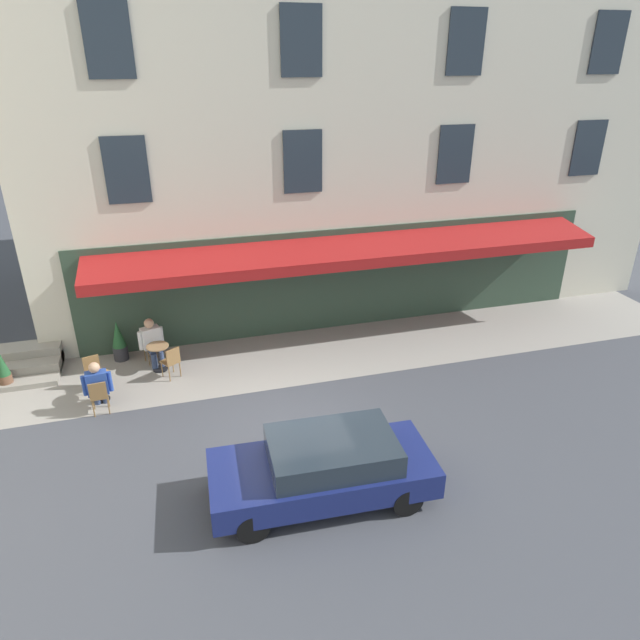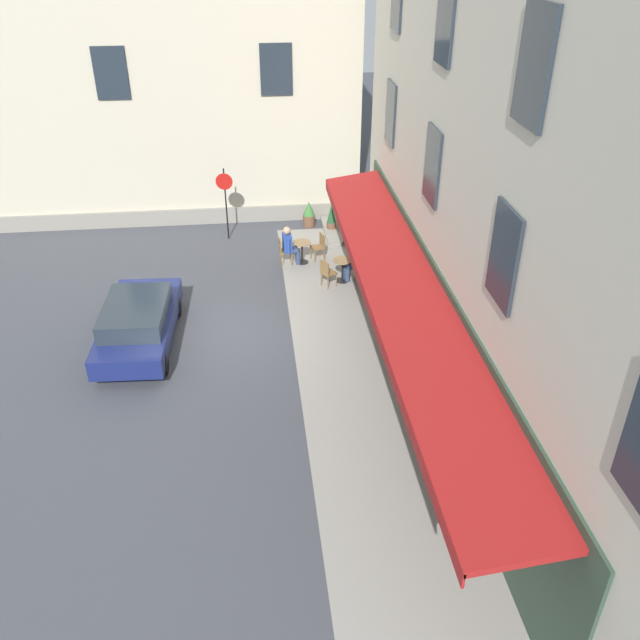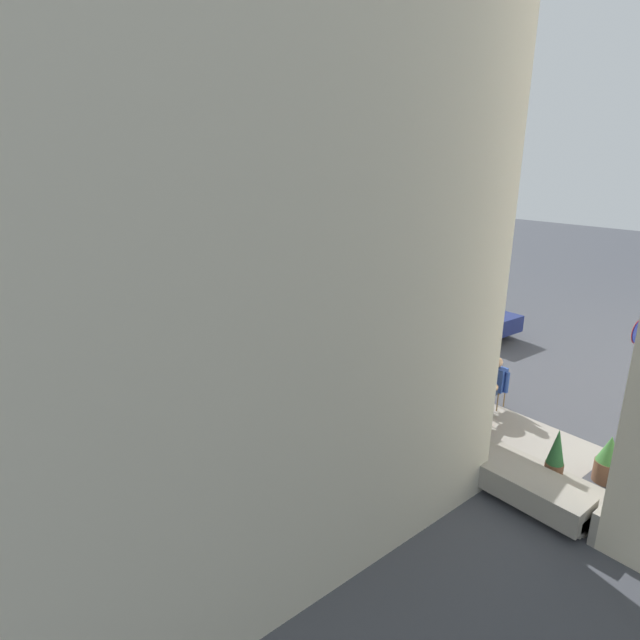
{
  "view_description": "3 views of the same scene",
  "coord_description": "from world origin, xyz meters",
  "px_view_note": "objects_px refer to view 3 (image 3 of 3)",
  "views": [
    {
      "loc": [
        2.18,
        10.54,
        7.88
      ],
      "look_at": [
        -1.69,
        -3.3,
        1.1
      ],
      "focal_mm": 31.63,
      "sensor_mm": 36.0,
      "label": 1
    },
    {
      "loc": [
        -15.9,
        -0.84,
        10.05
      ],
      "look_at": [
        -1.55,
        -2.44,
        1.25
      ],
      "focal_mm": 37.55,
      "sensor_mm": 36.0,
      "label": 2
    },
    {
      "loc": [
        10.43,
        -12.63,
        5.96
      ],
      "look_at": [
        -0.76,
        -3.46,
        1.34
      ],
      "focal_mm": 29.01,
      "sensor_mm": 36.0,
      "label": 3
    }
  ],
  "objects_px": {
    "cafe_table_near_entrance": "(484,395)",
    "no_parking_sign": "(637,347)",
    "potted_plant_under_sign": "(414,411)",
    "cafe_chair_wicker_back_row": "(410,376)",
    "cafe_chair_wicker_kerbside": "(395,396)",
    "seated_patron_in_blue": "(494,382)",
    "seated_companion_in_white": "(399,386)",
    "cafe_chair_wicker_by_window": "(497,385)",
    "cafe_chair_wicker_corner_left": "(476,403)",
    "cafe_table_mid_terrace": "(406,388)",
    "potted_plant_by_steps": "(556,456)",
    "parked_car_navy": "(454,309)",
    "potted_plant_entrance_left": "(608,460)"
  },
  "relations": [
    {
      "from": "seated_patron_in_blue",
      "to": "potted_plant_by_steps",
      "type": "relative_size",
      "value": 1.21
    },
    {
      "from": "cafe_chair_wicker_kerbside",
      "to": "seated_companion_in_white",
      "type": "distance_m",
      "value": 0.28
    },
    {
      "from": "cafe_table_near_entrance",
      "to": "cafe_chair_wicker_corner_left",
      "type": "xyz_separation_m",
      "value": [
        0.17,
        -0.61,
        0.06
      ]
    },
    {
      "from": "cafe_chair_wicker_by_window",
      "to": "no_parking_sign",
      "type": "relative_size",
      "value": 0.35
    },
    {
      "from": "cafe_chair_wicker_corner_left",
      "to": "cafe_chair_wicker_kerbside",
      "type": "xyz_separation_m",
      "value": [
        -1.43,
        -1.14,
        0.0
      ]
    },
    {
      "from": "cafe_chair_wicker_kerbside",
      "to": "seated_patron_in_blue",
      "type": "distance_m",
      "value": 2.49
    },
    {
      "from": "cafe_table_near_entrance",
      "to": "no_parking_sign",
      "type": "height_order",
      "value": "no_parking_sign"
    },
    {
      "from": "cafe_chair_wicker_back_row",
      "to": "seated_companion_in_white",
      "type": "distance_m",
      "value": 1.05
    },
    {
      "from": "cafe_table_near_entrance",
      "to": "seated_patron_in_blue",
      "type": "distance_m",
      "value": 0.47
    },
    {
      "from": "cafe_chair_wicker_by_window",
      "to": "cafe_chair_wicker_corner_left",
      "type": "distance_m",
      "value": 1.26
    },
    {
      "from": "cafe_chair_wicker_back_row",
      "to": "potted_plant_by_steps",
      "type": "xyz_separation_m",
      "value": [
        4.21,
        -0.68,
        -0.01
      ]
    },
    {
      "from": "no_parking_sign",
      "to": "potted_plant_entrance_left",
      "type": "height_order",
      "value": "no_parking_sign"
    },
    {
      "from": "cafe_chair_wicker_corner_left",
      "to": "no_parking_sign",
      "type": "height_order",
      "value": "no_parking_sign"
    },
    {
      "from": "potted_plant_under_sign",
      "to": "potted_plant_by_steps",
      "type": "relative_size",
      "value": 1.08
    },
    {
      "from": "cafe_chair_wicker_kerbside",
      "to": "cafe_table_mid_terrace",
      "type": "bearing_deg",
      "value": 108.98
    },
    {
      "from": "no_parking_sign",
      "to": "seated_companion_in_white",
      "type": "bearing_deg",
      "value": -131.47
    },
    {
      "from": "cafe_table_mid_terrace",
      "to": "potted_plant_under_sign",
      "type": "distance_m",
      "value": 1.4
    },
    {
      "from": "potted_plant_entrance_left",
      "to": "seated_patron_in_blue",
      "type": "bearing_deg",
      "value": 163.1
    },
    {
      "from": "no_parking_sign",
      "to": "cafe_table_near_entrance",
      "type": "bearing_deg",
      "value": -132.04
    },
    {
      "from": "cafe_chair_wicker_corner_left",
      "to": "potted_plant_by_steps",
      "type": "distance_m",
      "value": 2.35
    },
    {
      "from": "cafe_chair_wicker_corner_left",
      "to": "cafe_chair_wicker_kerbside",
      "type": "bearing_deg",
      "value": -141.27
    },
    {
      "from": "seated_companion_in_white",
      "to": "potted_plant_under_sign",
      "type": "xyz_separation_m",
      "value": [
        0.92,
        -0.52,
        -0.14
      ]
    },
    {
      "from": "seated_companion_in_white",
      "to": "seated_patron_in_blue",
      "type": "bearing_deg",
      "value": 56.65
    },
    {
      "from": "cafe_chair_wicker_by_window",
      "to": "cafe_chair_wicker_kerbside",
      "type": "height_order",
      "value": "same"
    },
    {
      "from": "cafe_chair_wicker_kerbside",
      "to": "potted_plant_under_sign",
      "type": "relative_size",
      "value": 0.76
    },
    {
      "from": "parked_car_navy",
      "to": "cafe_table_near_entrance",
      "type": "bearing_deg",
      "value": -46.96
    },
    {
      "from": "cafe_table_mid_terrace",
      "to": "no_parking_sign",
      "type": "height_order",
      "value": "no_parking_sign"
    },
    {
      "from": "no_parking_sign",
      "to": "cafe_chair_wicker_back_row",
      "type": "bearing_deg",
      "value": -142.46
    },
    {
      "from": "cafe_chair_wicker_corner_left",
      "to": "no_parking_sign",
      "type": "xyz_separation_m",
      "value": [
        2.05,
        3.08,
        1.25
      ]
    },
    {
      "from": "potted_plant_under_sign",
      "to": "cafe_chair_wicker_corner_left",
      "type": "bearing_deg",
      "value": 68.35
    },
    {
      "from": "cafe_chair_wicker_by_window",
      "to": "seated_companion_in_white",
      "type": "relative_size",
      "value": 0.67
    },
    {
      "from": "cafe_table_mid_terrace",
      "to": "cafe_chair_wicker_back_row",
      "type": "distance_m",
      "value": 0.63
    },
    {
      "from": "cafe_chair_wicker_corner_left",
      "to": "potted_plant_under_sign",
      "type": "height_order",
      "value": "potted_plant_under_sign"
    },
    {
      "from": "potted_plant_under_sign",
      "to": "parked_car_navy",
      "type": "xyz_separation_m",
      "value": [
        -4.07,
        6.85,
        0.13
      ]
    },
    {
      "from": "cafe_table_near_entrance",
      "to": "seated_companion_in_white",
      "type": "distance_m",
      "value": 2.05
    },
    {
      "from": "potted_plant_under_sign",
      "to": "potted_plant_entrance_left",
      "type": "xyz_separation_m",
      "value": [
        3.47,
        1.54,
        -0.11
      ]
    },
    {
      "from": "potted_plant_under_sign",
      "to": "cafe_table_near_entrance",
      "type": "bearing_deg",
      "value": 78.93
    },
    {
      "from": "cafe_chair_wicker_corner_left",
      "to": "cafe_table_near_entrance",
      "type": "bearing_deg",
      "value": 106.05
    },
    {
      "from": "potted_plant_under_sign",
      "to": "cafe_chair_wicker_back_row",
      "type": "bearing_deg",
      "value": 133.68
    },
    {
      "from": "seated_companion_in_white",
      "to": "potted_plant_by_steps",
      "type": "bearing_deg",
      "value": 3.87
    },
    {
      "from": "cafe_chair_wicker_kerbside",
      "to": "potted_plant_by_steps",
      "type": "distance_m",
      "value": 3.7
    },
    {
      "from": "cafe_table_near_entrance",
      "to": "cafe_chair_wicker_kerbside",
      "type": "xyz_separation_m",
      "value": [
        -1.25,
        -1.75,
        0.06
      ]
    },
    {
      "from": "potted_plant_by_steps",
      "to": "seated_companion_in_white",
      "type": "bearing_deg",
      "value": -176.13
    },
    {
      "from": "cafe_chair_wicker_corner_left",
      "to": "cafe_chair_wicker_kerbside",
      "type": "relative_size",
      "value": 1.0
    },
    {
      "from": "cafe_table_near_entrance",
      "to": "seated_patron_in_blue",
      "type": "bearing_deg",
      "value": 94.44
    },
    {
      "from": "cafe_chair_wicker_kerbside",
      "to": "potted_plant_entrance_left",
      "type": "bearing_deg",
      "value": 15.84
    },
    {
      "from": "cafe_chair_wicker_back_row",
      "to": "cafe_table_mid_terrace",
      "type": "bearing_deg",
      "value": -58.2
    },
    {
      "from": "potted_plant_entrance_left",
      "to": "parked_car_navy",
      "type": "distance_m",
      "value": 9.22
    },
    {
      "from": "potted_plant_under_sign",
      "to": "potted_plant_entrance_left",
      "type": "bearing_deg",
      "value": 23.94
    },
    {
      "from": "cafe_chair_wicker_back_row",
      "to": "parked_car_navy",
      "type": "bearing_deg",
      "value": 116.38
    }
  ]
}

